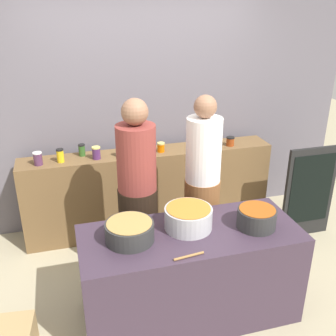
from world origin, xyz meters
name	(u,v)px	position (x,y,z in m)	size (l,w,h in m)	color
ground	(178,289)	(0.00, 0.00, 0.00)	(12.00, 12.00, 0.00)	tan
storefront_wall	(141,91)	(0.00, 1.45, 1.50)	(4.80, 0.12, 3.00)	slate
display_shelf	(150,191)	(0.00, 1.10, 0.46)	(2.70, 0.36, 0.93)	brown
prep_table	(190,274)	(0.00, -0.30, 0.39)	(1.70, 0.70, 0.79)	#3A2B3B
preserve_jar_0	(38,159)	(-1.12, 1.04, 0.99)	(0.09, 0.09, 0.13)	#512D4C
preserve_jar_1	(60,155)	(-0.91, 1.06, 1.00)	(0.07, 0.07, 0.14)	yellow
preserve_jar_2	(82,150)	(-0.69, 1.17, 0.99)	(0.07, 0.07, 0.12)	#2F5B24
preserve_jar_3	(96,153)	(-0.56, 1.04, 0.99)	(0.09, 0.09, 0.13)	#4F295D
preserve_jar_4	(120,152)	(-0.32, 1.05, 0.98)	(0.07, 0.07, 0.10)	olive
preserve_jar_5	(142,144)	(-0.06, 1.16, 1.00)	(0.07, 0.07, 0.15)	#974511
preserve_jar_6	(161,147)	(0.12, 1.06, 0.98)	(0.08, 0.08, 0.10)	#D55D05
preserve_jar_7	(202,140)	(0.62, 1.17, 0.98)	(0.08, 0.08, 0.10)	#B9391E
preserve_jar_8	(230,141)	(0.90, 1.04, 0.98)	(0.09, 0.09, 0.10)	#8F3814
cooking_pot_left	(130,232)	(-0.47, -0.28, 0.86)	(0.36, 0.36, 0.15)	#2D2D2D
cooking_pot_center	(188,218)	(0.00, -0.23, 0.87)	(0.37, 0.37, 0.17)	#B7B7BC
cooking_pot_right	(257,218)	(0.51, -0.36, 0.87)	(0.30, 0.30, 0.16)	#2D2D2D
wooden_spoon	(189,256)	(-0.11, -0.59, 0.80)	(0.02, 0.02, 0.22)	#9E703D
cook_with_tongs	(138,204)	(-0.30, 0.26, 0.78)	(0.34, 0.34, 1.71)	black
cook_in_cap	(202,195)	(0.30, 0.27, 0.78)	(0.32, 0.32, 1.70)	brown
chalkboard_sign	(309,192)	(1.61, 0.49, 0.52)	(0.58, 0.05, 1.03)	black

